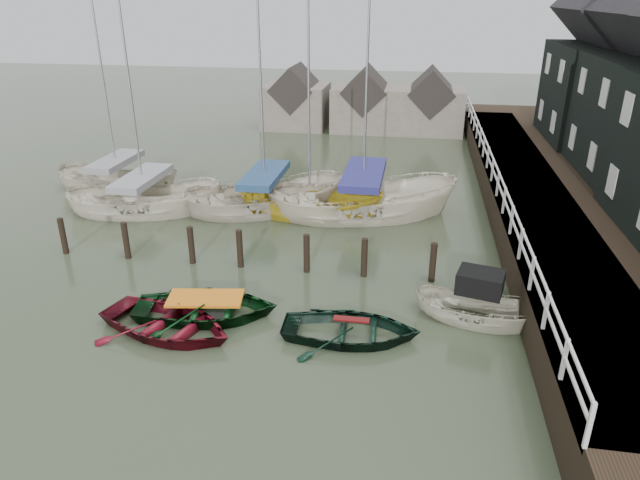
% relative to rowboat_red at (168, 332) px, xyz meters
% --- Properties ---
extents(ground, '(120.00, 120.00, 0.00)m').
position_rel_rowboat_red_xyz_m(ground, '(2.00, 1.49, 0.00)').
color(ground, '#2C3622').
rests_on(ground, ground).
extents(pier, '(3.04, 32.00, 2.70)m').
position_rel_rowboat_red_xyz_m(pier, '(11.48, 11.49, 0.71)').
color(pier, black).
rests_on(pier, ground).
extents(mooring_pilings, '(13.72, 0.22, 1.80)m').
position_rel_rowboat_red_xyz_m(mooring_pilings, '(0.89, 4.49, 0.50)').
color(mooring_pilings, black).
rests_on(mooring_pilings, ground).
extents(far_sheds, '(14.00, 4.08, 4.39)m').
position_rel_rowboat_red_xyz_m(far_sheds, '(2.83, 27.49, 1.86)').
color(far_sheds, '#665B51').
rests_on(far_sheds, ground).
extents(rowboat_red, '(4.82, 4.01, 0.86)m').
position_rel_rowboat_red_xyz_m(rowboat_red, '(0.00, 0.00, 0.00)').
color(rowboat_red, '#590C18').
rests_on(rowboat_red, ground).
extents(rowboat_green, '(4.70, 3.69, 0.88)m').
position_rel_rowboat_red_xyz_m(rowboat_green, '(0.80, 1.01, 0.00)').
color(rowboat_green, black).
rests_on(rowboat_green, ground).
extents(rowboat_dkgreen, '(4.02, 2.96, 0.81)m').
position_rel_rowboat_red_xyz_m(rowboat_dkgreen, '(5.22, 0.59, 0.00)').
color(rowboat_dkgreen, black).
rests_on(rowboat_dkgreen, ground).
extents(motorboat, '(4.00, 2.29, 2.26)m').
position_rel_rowboat_red_xyz_m(motorboat, '(8.80, 2.13, 0.12)').
color(motorboat, beige).
rests_on(motorboat, ground).
extents(sailboat_a, '(7.21, 3.86, 12.00)m').
position_rel_rowboat_red_xyz_m(sailboat_a, '(-4.99, 9.11, 0.06)').
color(sailboat_a, beige).
rests_on(sailboat_a, ground).
extents(sailboat_b, '(7.70, 5.40, 12.64)m').
position_rel_rowboat_red_xyz_m(sailboat_b, '(0.23, 10.20, 0.06)').
color(sailboat_b, beige).
rests_on(sailboat_b, ground).
extents(sailboat_c, '(6.71, 3.14, 9.98)m').
position_rel_rowboat_red_xyz_m(sailboat_c, '(2.28, 9.96, 0.01)').
color(sailboat_c, gold).
rests_on(sailboat_c, ground).
extents(sailboat_d, '(8.71, 4.92, 11.84)m').
position_rel_rowboat_red_xyz_m(sailboat_d, '(4.58, 10.36, 0.06)').
color(sailboat_d, beige).
rests_on(sailboat_d, ground).
extents(sailboat_e, '(6.82, 3.22, 10.50)m').
position_rel_rowboat_red_xyz_m(sailboat_e, '(-7.58, 11.64, 0.06)').
color(sailboat_e, beige).
rests_on(sailboat_e, ground).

